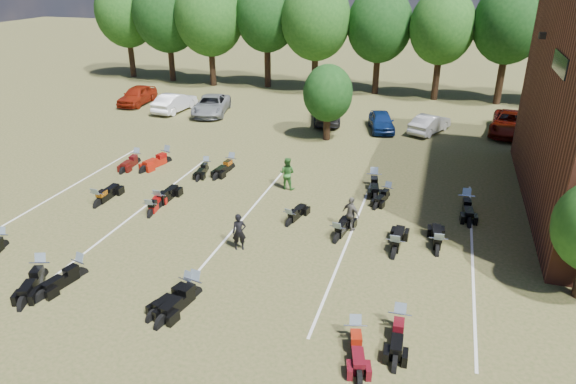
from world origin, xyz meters
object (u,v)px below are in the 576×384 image
at_px(person_grey, 351,214).
at_px(motorcycle_3, 195,296).
at_px(person_black, 239,232).
at_px(motorcycle_14, 137,163).
at_px(motorcycle_0, 4,247).
at_px(car_4, 381,121).
at_px(car_0, 137,95).
at_px(motorcycle_7, 151,216).
at_px(person_green, 287,173).

distance_m(person_grey, motorcycle_3, 7.79).
distance_m(person_black, motorcycle_14, 12.07).
bearing_deg(person_grey, motorcycle_0, 54.87).
height_order(car_4, motorcycle_0, car_4).
bearing_deg(person_black, car_0, 108.09).
bearing_deg(car_0, motorcycle_7, -59.89).
bearing_deg(motorcycle_7, person_grey, 178.20).
height_order(car_0, person_green, person_green).
bearing_deg(car_4, motorcycle_14, -155.50).
distance_m(car_4, person_grey, 15.17).
xyz_separation_m(person_grey, motorcycle_0, (-13.39, -5.70, -0.79)).
distance_m(motorcycle_0, motorcycle_14, 10.19).
xyz_separation_m(person_black, person_green, (0.03, 6.45, 0.08)).
xyz_separation_m(person_green, motorcycle_3, (-0.31, -9.96, -0.85)).
height_order(motorcycle_0, motorcycle_14, motorcycle_14).
height_order(person_green, motorcycle_0, person_green).
distance_m(motorcycle_7, motorcycle_14, 7.30).
height_order(person_black, person_green, person_green).
relative_size(car_0, motorcycle_7, 2.01).
xyz_separation_m(car_0, motorcycle_0, (7.56, -22.16, -0.75)).
bearing_deg(motorcycle_14, person_black, -41.59).
xyz_separation_m(car_4, motorcycle_14, (-12.79, -10.66, -0.65)).
bearing_deg(person_grey, motorcycle_7, 40.16).
xyz_separation_m(motorcycle_0, motorcycle_14, (-0.12, 10.19, 0.00)).
height_order(car_0, motorcycle_7, car_0).
height_order(car_4, person_grey, person_grey).
relative_size(person_green, person_grey, 1.08).
bearing_deg(car_4, person_green, -121.02).
xyz_separation_m(person_grey, motorcycle_14, (-13.52, 4.49, -0.79)).
xyz_separation_m(person_green, person_grey, (4.00, -3.52, -0.06)).
distance_m(car_4, person_black, 18.38).
bearing_deg(motorcycle_14, motorcycle_7, -56.52).
height_order(person_grey, motorcycle_7, person_grey).
height_order(person_grey, motorcycle_0, person_grey).
height_order(car_4, motorcycle_14, car_4).
bearing_deg(motorcycle_14, person_green, -9.39).
bearing_deg(car_4, motorcycle_0, -136.59).
relative_size(person_green, motorcycle_7, 0.78).
bearing_deg(motorcycle_7, car_0, -66.48).
bearing_deg(motorcycle_7, motorcycle_3, 123.15).
bearing_deg(person_grey, car_0, -6.31).
relative_size(car_0, motorcycle_14, 1.97).
xyz_separation_m(car_0, person_green, (16.96, -12.94, 0.10)).
bearing_deg(car_4, person_grey, -102.56).
bearing_deg(person_black, motorcycle_3, -117.66).
distance_m(car_0, car_4, 20.27).
height_order(person_black, motorcycle_14, person_black).
bearing_deg(car_0, car_4, -7.23).
bearing_deg(person_black, person_grey, 12.96).
height_order(car_0, motorcycle_0, car_0).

